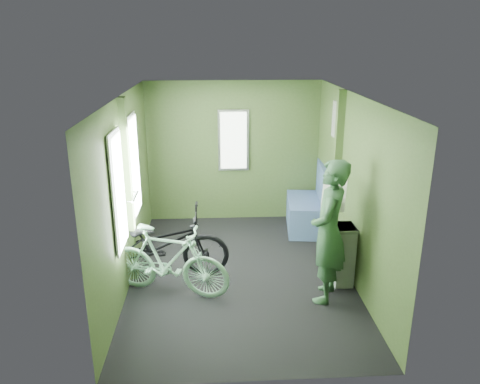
# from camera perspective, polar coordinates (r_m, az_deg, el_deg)

# --- Properties ---
(room) EXTENTS (4.00, 4.02, 2.31)m
(room) POSITION_cam_1_polar(r_m,az_deg,el_deg) (5.70, -0.34, 3.00)
(room) COLOR black
(room) RESTS_ON ground
(bicycle_black) EXTENTS (1.75, 0.68, 0.96)m
(bicycle_black) POSITION_cam_1_polar(r_m,az_deg,el_deg) (6.24, -9.51, -10.11)
(bicycle_black) COLOR black
(bicycle_black) RESTS_ON ground
(bicycle_mint) EXTENTS (1.60, 0.98, 0.95)m
(bicycle_mint) POSITION_cam_1_polar(r_m,az_deg,el_deg) (5.83, -8.56, -12.25)
(bicycle_mint) COLOR #8DCBA7
(bicycle_mint) RESTS_ON ground
(passenger) EXTENTS (0.60, 0.78, 1.69)m
(passenger) POSITION_cam_1_polar(r_m,az_deg,el_deg) (5.42, 10.76, -4.76)
(passenger) COLOR #2B4F32
(passenger) RESTS_ON ground
(waste_box) EXTENTS (0.23, 0.32, 0.77)m
(waste_box) POSITION_cam_1_polar(r_m,az_deg,el_deg) (5.98, 12.46, -7.47)
(waste_box) COLOR slate
(waste_box) RESTS_ON ground
(bench_seat) EXTENTS (0.65, 1.04, 1.05)m
(bench_seat) POSITION_cam_1_polar(r_m,az_deg,el_deg) (7.53, 8.18, -2.27)
(bench_seat) COLOR navy
(bench_seat) RESTS_ON ground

